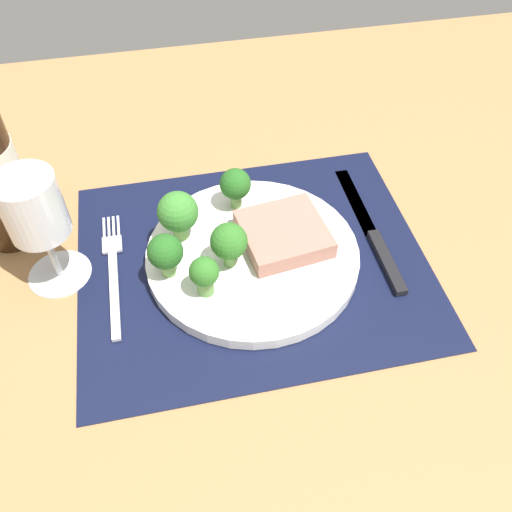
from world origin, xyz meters
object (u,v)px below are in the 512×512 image
Objects in this scene: plate at (253,255)px; wine_glass at (35,214)px; fork at (113,271)px; knife at (374,236)px; steak at (284,234)px.

wine_glass is (-22.99, 2.69, 8.97)cm from plate.
knife is (32.42, -0.89, 0.05)cm from fork.
knife is (11.73, -0.45, -2.44)cm from steak.
wine_glass reaches higher than steak.
steak is 27.96cm from wine_glass.
plate is 1.33× the size of fork.
fork is at bearing -179.59° from knife.
fork is at bearing 178.77° from steak.
steak is at bearing -3.62° from wine_glass.
steak reaches higher than fork.
wine_glass reaches higher than plate.
fork is 0.83× the size of knife.
plate is 1.73× the size of wine_glass.
plate reaches higher than fork.
fork is 1.29× the size of wine_glass.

